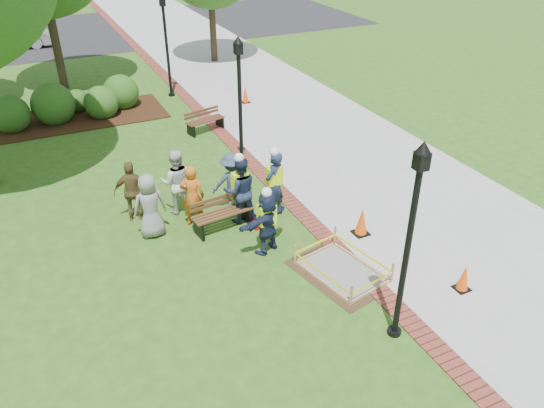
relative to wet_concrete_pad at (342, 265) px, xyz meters
name	(u,v)px	position (x,y,z in m)	size (l,w,h in m)	color
ground	(275,268)	(-1.35, 0.85, -0.23)	(100.00, 100.00, 0.00)	#285116
sidewalk	(279,104)	(3.65, 10.85, -0.22)	(6.00, 60.00, 0.02)	#9E9E99
brick_edging	(205,116)	(0.40, 10.85, -0.22)	(0.50, 60.00, 0.03)	maroon
mulch_bed	(74,118)	(-4.35, 12.85, -0.21)	(7.00, 3.00, 0.05)	#381E0F
parking_lot	(90,32)	(-1.35, 27.85, -0.23)	(36.00, 12.00, 0.01)	black
wet_concrete_pad	(342,265)	(0.00, 0.00, 0.00)	(2.13, 2.60, 0.55)	#47331E
bench_near	(222,220)	(-1.85, 2.97, 0.04)	(1.65, 0.72, 0.87)	brown
bench_far	(206,125)	(-0.07, 9.41, 0.02)	(1.54, 0.83, 0.79)	brown
cone_front	(464,278)	(2.11, -1.69, 0.09)	(0.34, 0.34, 0.66)	black
cone_back	(362,222)	(1.31, 1.17, 0.15)	(0.40, 0.40, 0.79)	black
cone_far	(245,95)	(2.47, 11.62, 0.10)	(0.35, 0.35, 0.69)	black
toolbox	(260,224)	(-0.92, 2.60, -0.14)	(0.39, 0.21, 0.19)	#A00D0C
lamp_near	(410,232)	(-0.10, -2.15, 2.25)	(0.28, 0.28, 4.26)	black
lamp_mid	(240,97)	(-0.10, 5.85, 2.25)	(0.28, 0.28, 4.26)	black
lamp_far	(166,38)	(-0.10, 13.85, 2.25)	(0.28, 0.28, 4.26)	black
shrub_a	(15,130)	(-6.52, 12.64, -0.23)	(1.42, 1.42, 1.42)	#1A4614
shrub_b	(57,122)	(-4.99, 12.84, -0.23)	(1.63, 1.63, 1.63)	#1A4614
shrub_c	(104,116)	(-3.25, 12.60, -0.23)	(1.33, 1.33, 1.33)	#1A4614
shrub_d	(123,107)	(-2.32, 13.35, -0.23)	(1.45, 1.45, 1.45)	#1A4614
shrub_e	(79,111)	(-4.02, 13.67, -0.23)	(0.95, 0.95, 0.95)	#1A4614
casual_person_a	(150,206)	(-3.59, 3.49, 0.64)	(0.56, 0.37, 1.74)	gray
casual_person_b	(192,196)	(-2.46, 3.50, 0.64)	(0.66, 0.55, 1.75)	#C65C17
casual_person_c	(177,182)	(-2.63, 4.31, 0.70)	(0.69, 0.55, 1.87)	silver
casual_person_d	(133,191)	(-3.80, 4.45, 0.62)	(0.63, 0.50, 1.71)	brown
casual_person_e	(232,182)	(-1.22, 3.81, 0.61)	(0.61, 0.47, 1.70)	#343D5C
hivis_worker_a	(267,220)	(-1.21, 1.58, 0.66)	(0.61, 0.51, 1.79)	#192542
hivis_worker_b	(274,182)	(-0.28, 3.08, 0.75)	(0.71, 0.64, 2.01)	#1B2746
hivis_worker_c	(240,189)	(-1.26, 3.14, 0.76)	(0.65, 0.47, 2.02)	#1A2045
parked_car_b	(15,48)	(-5.88, 25.45, -0.23)	(4.57, 1.99, 1.49)	#B9B9BF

